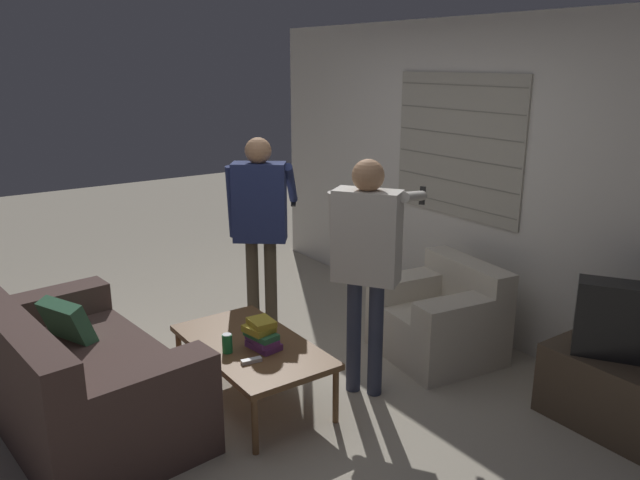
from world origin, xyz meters
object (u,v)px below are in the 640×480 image
(book_stack, at_px, (262,335))
(coffee_table, at_px, (252,348))
(person_left_standing, at_px, (260,214))
(soda_can, at_px, (227,343))
(armchair_beige, at_px, (441,318))
(couch_blue, at_px, (74,379))
(person_right_standing, at_px, (367,249))
(tv, at_px, (638,323))
(spare_remote, at_px, (251,361))

(book_stack, bearing_deg, coffee_table, -166.26)
(person_left_standing, bearing_deg, soda_can, -93.49)
(armchair_beige, height_order, book_stack, armchair_beige)
(couch_blue, height_order, person_right_standing, person_right_standing)
(couch_blue, relative_size, soda_can, 14.52)
(couch_blue, height_order, tv, tv)
(couch_blue, height_order, coffee_table, couch_blue)
(armchair_beige, height_order, person_right_standing, person_right_standing)
(book_stack, height_order, spare_remote, book_stack)
(person_left_standing, bearing_deg, spare_remote, -85.37)
(soda_can, bearing_deg, person_right_standing, 69.90)
(book_stack, bearing_deg, tv, 48.15)
(armchair_beige, bearing_deg, person_right_standing, 105.41)
(armchair_beige, bearing_deg, couch_blue, 84.93)
(book_stack, relative_size, soda_can, 1.95)
(armchair_beige, distance_m, person_right_standing, 1.12)
(person_left_standing, height_order, book_stack, person_left_standing)
(tv, distance_m, soda_can, 2.52)
(armchair_beige, xyz_separation_m, spare_remote, (-0.00, -1.66, 0.12))
(soda_can, bearing_deg, couch_blue, -114.75)
(tv, height_order, spare_remote, tv)
(coffee_table, xyz_separation_m, spare_remote, (0.24, -0.13, 0.05))
(tv, xyz_separation_m, book_stack, (-1.53, -1.71, -0.20))
(book_stack, xyz_separation_m, spare_remote, (0.14, -0.16, -0.08))
(couch_blue, bearing_deg, armchair_beige, 70.64)
(person_left_standing, distance_m, soda_can, 1.28)
(coffee_table, bearing_deg, book_stack, 13.74)
(armchair_beige, distance_m, spare_remote, 1.67)
(person_left_standing, bearing_deg, coffee_table, -86.40)
(book_stack, bearing_deg, soda_can, -108.54)
(armchair_beige, bearing_deg, tv, -163.30)
(coffee_table, xyz_separation_m, person_right_standing, (0.35, 0.69, 0.66))
(tv, xyz_separation_m, spare_remote, (-1.39, -1.87, -0.28))
(soda_can, bearing_deg, book_stack, 71.46)
(armchair_beige, distance_m, tv, 1.46)
(person_left_standing, relative_size, soda_can, 13.09)
(tv, relative_size, person_left_standing, 0.43)
(tv, relative_size, book_stack, 2.85)
(couch_blue, bearing_deg, coffee_table, 64.51)
(couch_blue, xyz_separation_m, coffee_table, (0.37, 1.05, 0.06))
(armchair_beige, relative_size, coffee_table, 0.81)
(armchair_beige, xyz_separation_m, person_right_standing, (0.11, -0.84, 0.73))
(person_left_standing, distance_m, spare_remote, 1.43)
(couch_blue, relative_size, coffee_table, 1.55)
(couch_blue, xyz_separation_m, person_left_standing, (-0.47, 1.62, 0.73))
(book_stack, distance_m, soda_can, 0.23)
(armchair_beige, relative_size, soda_can, 7.61)
(person_right_standing, bearing_deg, person_left_standing, 151.65)
(book_stack, bearing_deg, person_right_standing, 69.40)
(couch_blue, distance_m, coffee_table, 1.12)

